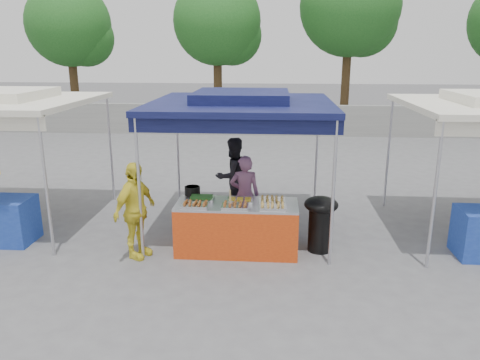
# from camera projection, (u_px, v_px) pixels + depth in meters

# --- Properties ---
(ground_plane) EXTENTS (80.00, 80.00, 0.00)m
(ground_plane) POSITION_uv_depth(u_px,v_px,m) (237.00, 248.00, 7.99)
(ground_plane) COLOR #5A5A5C
(back_wall) EXTENTS (40.00, 0.25, 1.20)m
(back_wall) POSITION_uv_depth(u_px,v_px,m) (260.00, 120.00, 18.39)
(back_wall) COLOR gray
(back_wall) RESTS_ON ground_plane
(main_canopy) EXTENTS (3.20, 3.20, 2.57)m
(main_canopy) POSITION_uv_depth(u_px,v_px,m) (242.00, 103.00, 8.28)
(main_canopy) COLOR #BCBBC3
(main_canopy) RESTS_ON ground_plane
(tree_0) EXTENTS (3.58, 3.53, 6.07)m
(tree_0) POSITION_uv_depth(u_px,v_px,m) (73.00, 28.00, 19.87)
(tree_0) COLOR #412E19
(tree_0) RESTS_ON ground_plane
(tree_1) EXTENTS (3.65, 3.62, 6.21)m
(tree_1) POSITION_uv_depth(u_px,v_px,m) (221.00, 25.00, 19.37)
(tree_1) COLOR #412E19
(tree_1) RESTS_ON ground_plane
(tree_2) EXTENTS (4.10, 4.10, 7.04)m
(tree_2) POSITION_uv_depth(u_px,v_px,m) (353.00, 10.00, 19.15)
(tree_2) COLOR #412E19
(tree_2) RESTS_ON ground_plane
(vendor_table) EXTENTS (2.00, 0.80, 0.85)m
(vendor_table) POSITION_uv_depth(u_px,v_px,m) (237.00, 227.00, 7.78)
(vendor_table) COLOR #C23B11
(vendor_table) RESTS_ON ground_plane
(food_tray_fl) EXTENTS (0.42, 0.30, 0.07)m
(food_tray_fl) POSITION_uv_depth(u_px,v_px,m) (195.00, 205.00, 7.47)
(food_tray_fl) COLOR silver
(food_tray_fl) RESTS_ON vendor_table
(food_tray_fm) EXTENTS (0.42, 0.30, 0.07)m
(food_tray_fm) POSITION_uv_depth(u_px,v_px,m) (235.00, 206.00, 7.42)
(food_tray_fm) COLOR silver
(food_tray_fm) RESTS_ON vendor_table
(food_tray_fr) EXTENTS (0.42, 0.30, 0.07)m
(food_tray_fr) POSITION_uv_depth(u_px,v_px,m) (273.00, 207.00, 7.39)
(food_tray_fr) COLOR silver
(food_tray_fr) RESTS_ON vendor_table
(food_tray_bl) EXTENTS (0.42, 0.30, 0.07)m
(food_tray_bl) POSITION_uv_depth(u_px,v_px,m) (201.00, 198.00, 7.80)
(food_tray_bl) COLOR silver
(food_tray_bl) RESTS_ON vendor_table
(food_tray_bm) EXTENTS (0.42, 0.30, 0.07)m
(food_tray_bm) POSITION_uv_depth(u_px,v_px,m) (240.00, 200.00, 7.70)
(food_tray_bm) COLOR silver
(food_tray_bm) RESTS_ON vendor_table
(food_tray_br) EXTENTS (0.42, 0.30, 0.07)m
(food_tray_br) POSITION_uv_depth(u_px,v_px,m) (272.00, 200.00, 7.71)
(food_tray_br) COLOR silver
(food_tray_br) RESTS_ON vendor_table
(cooking_pot) EXTENTS (0.26, 0.26, 0.15)m
(cooking_pot) POSITION_uv_depth(u_px,v_px,m) (192.00, 191.00, 8.07)
(cooking_pot) COLOR black
(cooking_pot) RESTS_ON vendor_table
(skewer_cup) EXTENTS (0.09, 0.09, 0.11)m
(skewer_cup) POSITION_uv_depth(u_px,v_px,m) (231.00, 205.00, 7.42)
(skewer_cup) COLOR #BCBBC3
(skewer_cup) RESTS_ON vendor_table
(wok_burner) EXTENTS (0.56, 0.56, 0.95)m
(wok_burner) POSITION_uv_depth(u_px,v_px,m) (320.00, 219.00, 7.77)
(wok_burner) COLOR black
(wok_burner) RESTS_ON ground_plane
(crate_left) EXTENTS (0.46, 0.32, 0.28)m
(crate_left) POSITION_uv_depth(u_px,v_px,m) (224.00, 227.00, 8.59)
(crate_left) COLOR #142BA2
(crate_left) RESTS_ON ground_plane
(crate_right) EXTENTS (0.55, 0.38, 0.33)m
(crate_right) POSITION_uv_depth(u_px,v_px,m) (256.00, 230.00, 8.36)
(crate_right) COLOR #142BA2
(crate_right) RESTS_ON ground_plane
(crate_stacked) EXTENTS (0.54, 0.38, 0.32)m
(crate_stacked) POSITION_uv_depth(u_px,v_px,m) (256.00, 213.00, 8.27)
(crate_stacked) COLOR #142BA2
(crate_stacked) RESTS_ON crate_right
(vendor_woman) EXTENTS (0.55, 0.38, 1.47)m
(vendor_woman) POSITION_uv_depth(u_px,v_px,m) (245.00, 195.00, 8.48)
(vendor_woman) COLOR #89577A
(vendor_woman) RESTS_ON ground_plane
(helper_man) EXTENTS (0.98, 0.95, 1.59)m
(helper_man) POSITION_uv_depth(u_px,v_px,m) (233.00, 176.00, 9.48)
(helper_man) COLOR black
(helper_man) RESTS_ON ground_plane
(customer_person) EXTENTS (0.73, 1.01, 1.59)m
(customer_person) POSITION_uv_depth(u_px,v_px,m) (135.00, 211.00, 7.48)
(customer_person) COLOR yellow
(customer_person) RESTS_ON ground_plane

